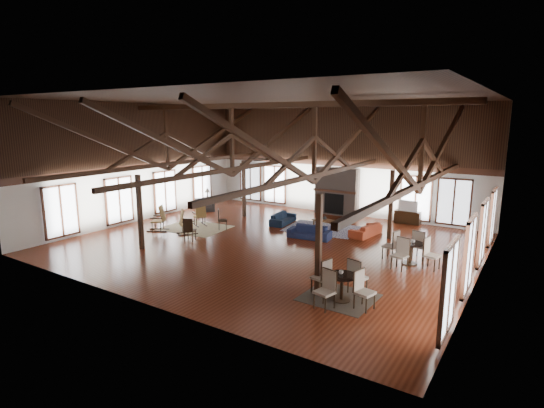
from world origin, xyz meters
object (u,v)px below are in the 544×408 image
Objects in this scene: coffee_table at (325,221)px; armchair at (205,205)px; tv_console at (408,217)px; cafe_table_near at (342,283)px; cafe_table_far at (411,249)px; sofa_navy_front at (309,232)px; sofa_orange at (366,229)px; sofa_navy_left at (283,218)px.

coffee_table is 7.60m from armchair.
armchair is at bearing -162.86° from tv_console.
cafe_table_near is 1.68× the size of tv_console.
cafe_table_far is 1.71× the size of tv_console.
armchair is 0.49× the size of cafe_table_far.
cafe_table_far reaches higher than armchair.
cafe_table_far is (0.81, 4.31, 0.01)m from cafe_table_near.
cafe_table_far is (4.69, -1.02, 0.28)m from sofa_navy_front.
sofa_orange is 3.96m from cafe_table_far.
sofa_navy_left is 7.58m from cafe_table_far.
armchair is 11.18m from tv_console.
sofa_orange is 1.48× the size of tv_console.
coffee_table is at bearing 89.08° from sofa_navy_front.
cafe_table_near reaches higher than sofa_navy_front.
coffee_table is 4.47m from tv_console.
sofa_orange is 7.40m from cafe_table_near.
tv_console is at bearing 55.73° from coffee_table.
sofa_navy_front is 1.80× the size of armchair.
tv_console reaches higher than sofa_navy_front.
coffee_table is at bearing -90.47° from sofa_navy_left.
sofa_orange is 0.88× the size of cafe_table_near.
sofa_navy_front is 2.64m from sofa_orange.
sofa_navy_front is at bearing -39.21° from sofa_orange.
tv_console is (-1.79, 6.17, -0.24)m from cafe_table_far.
sofa_navy_front reaches higher than sofa_orange.
sofa_navy_front is 2.91m from sofa_navy_left.
sofa_navy_left is 5.40m from armchair.
armchair is at bearing -170.27° from coffee_table.
cafe_table_near is (1.95, -7.14, 0.27)m from sofa_orange.
sofa_navy_left is at bearing -164.36° from coffee_table.
sofa_navy_front is 4.81m from cafe_table_far.
cafe_table_far is at bearing -73.83° from tv_console.
cafe_table_near is 10.53m from tv_console.
cafe_table_far reaches higher than sofa_orange.
sofa_orange is at bearing -106.09° from tv_console.
sofa_navy_left is at bearing -146.61° from tv_console.
armchair is 0.83× the size of tv_console.
sofa_navy_left is at bearing 159.20° from cafe_table_far.
cafe_table_far is at bearing -117.60° from sofa_navy_left.
sofa_navy_front is 8.00m from armchair.
sofa_navy_front is at bearing -119.38° from tv_console.
sofa_navy_left is at bearing -51.03° from armchair.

